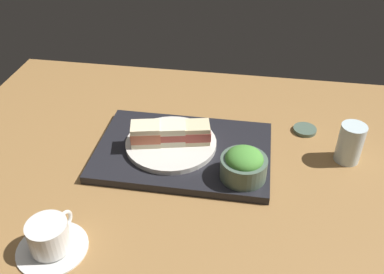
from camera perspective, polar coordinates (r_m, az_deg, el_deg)
ground_plane at (r=110.77cm, az=0.06°, el=-3.96°), size 140.00×100.00×3.00cm
serving_tray at (r=111.47cm, az=-1.16°, el=-1.95°), size 45.28×30.51×2.18cm
sandwich_plate at (r=111.30cm, az=-2.84°, el=-0.89°), size 23.87×23.87×1.43cm
sandwich_near at (r=109.66cm, az=0.47°, el=0.63°), size 8.79×7.29×5.07cm
sandwich_middle at (r=109.30cm, az=-2.89°, el=0.53°), size 8.64×7.12×5.34cm
sandwich_far at (r=109.31cm, az=-6.26°, el=0.42°), size 8.63×7.17×5.61cm
salad_bowl at (r=100.54cm, az=6.99°, el=-3.71°), size 11.17×11.17×7.87cm
coffee_cup at (r=92.13cm, az=-18.59°, el=-12.82°), size 14.61×14.61×7.25cm
drinking_glass at (r=114.58cm, az=20.55°, el=-0.79°), size 6.39×6.39×10.60cm
small_sauce_dish at (r=124.58cm, az=14.96°, el=0.95°), size 6.54×6.54×1.05cm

